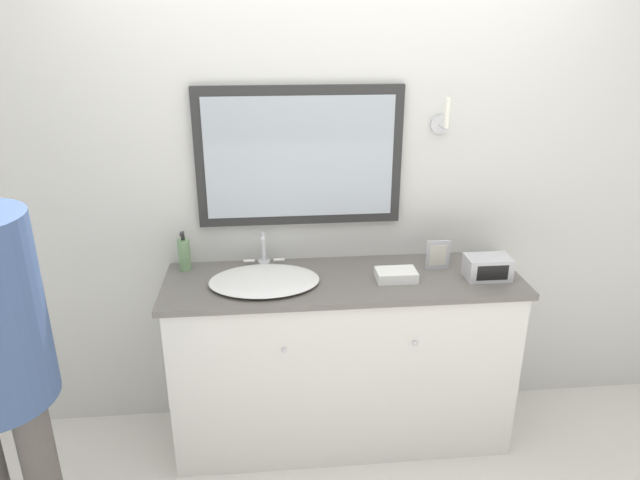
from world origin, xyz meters
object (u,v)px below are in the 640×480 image
(soap_bottle, at_px, (184,254))
(appliance_box, at_px, (488,267))
(picture_frame, at_px, (438,255))
(sink_basin, at_px, (264,279))

(soap_bottle, height_order, appliance_box, soap_bottle)
(appliance_box, relative_size, picture_frame, 1.42)
(sink_basin, bearing_deg, soap_bottle, 153.41)
(sink_basin, distance_m, soap_bottle, 0.44)
(sink_basin, bearing_deg, picture_frame, 5.79)
(soap_bottle, distance_m, picture_frame, 1.25)
(soap_bottle, bearing_deg, sink_basin, -26.59)
(sink_basin, height_order, picture_frame, sink_basin)
(soap_bottle, bearing_deg, appliance_box, -9.34)
(sink_basin, bearing_deg, appliance_box, -2.38)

